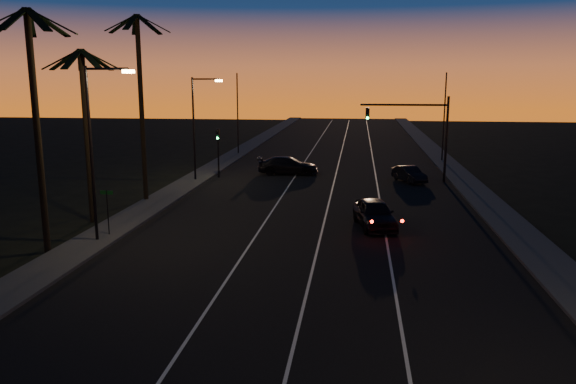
# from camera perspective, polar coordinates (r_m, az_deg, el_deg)

# --- Properties ---
(road) EXTENTS (20.00, 170.00, 0.01)m
(road) POSITION_cam_1_polar(r_m,az_deg,el_deg) (37.73, 3.34, -1.40)
(road) COLOR black
(road) RESTS_ON ground
(sidewalk_left) EXTENTS (2.40, 170.00, 0.16)m
(sidewalk_left) POSITION_cam_1_polar(r_m,az_deg,el_deg) (40.01, -12.88, -0.82)
(sidewalk_left) COLOR #3E3E3B
(sidewalk_left) RESTS_ON ground
(sidewalk_right) EXTENTS (2.40, 170.00, 0.16)m
(sidewalk_right) POSITION_cam_1_polar(r_m,az_deg,el_deg) (38.66, 20.15, -1.66)
(sidewalk_right) COLOR #3E3E3B
(sidewalk_right) RESTS_ON ground
(lane_stripe_left) EXTENTS (0.12, 160.00, 0.01)m
(lane_stripe_left) POSITION_cam_1_polar(r_m,az_deg,el_deg) (38.03, -1.17, -1.26)
(lane_stripe_left) COLOR silver
(lane_stripe_left) RESTS_ON road
(lane_stripe_mid) EXTENTS (0.12, 160.00, 0.01)m
(lane_stripe_mid) POSITION_cam_1_polar(r_m,az_deg,el_deg) (37.70, 4.10, -1.40)
(lane_stripe_mid) COLOR silver
(lane_stripe_mid) RESTS_ON road
(lane_stripe_right) EXTENTS (0.12, 160.00, 0.01)m
(lane_stripe_right) POSITION_cam_1_polar(r_m,az_deg,el_deg) (37.68, 9.42, -1.53)
(lane_stripe_right) COLOR silver
(lane_stripe_right) RESTS_ON road
(palm_near) EXTENTS (4.25, 4.16, 11.53)m
(palm_near) POSITION_cam_1_polar(r_m,az_deg,el_deg) (28.92, -24.30, 7.86)
(palm_near) COLOR black
(palm_near) RESTS_ON ground
(palm_mid) EXTENTS (4.25, 4.16, 10.03)m
(palm_mid) POSITION_cam_1_polar(r_m,az_deg,el_deg) (34.50, -19.89, 7.24)
(palm_mid) COLOR black
(palm_mid) RESTS_ON ground
(palm_far) EXTENTS (4.25, 4.16, 12.53)m
(palm_far) POSITION_cam_1_polar(r_m,az_deg,el_deg) (39.51, -14.75, 9.96)
(palm_far) COLOR black
(palm_far) RESTS_ON ground
(streetlight_left_near) EXTENTS (2.55, 0.26, 9.00)m
(streetlight_left_near) POSITION_cam_1_polar(r_m,az_deg,el_deg) (29.90, -18.92, 4.97)
(streetlight_left_near) COLOR black
(streetlight_left_near) RESTS_ON ground
(streetlight_left_far) EXTENTS (2.55, 0.26, 8.50)m
(streetlight_left_far) POSITION_cam_1_polar(r_m,az_deg,el_deg) (46.70, -9.21, 7.22)
(streetlight_left_far) COLOR black
(streetlight_left_far) RESTS_ON ground
(street_sign) EXTENTS (0.70, 0.06, 2.60)m
(street_sign) POSITION_cam_1_polar(r_m,az_deg,el_deg) (31.41, -17.87, -1.47)
(street_sign) COLOR black
(street_sign) RESTS_ON ground
(signal_mast) EXTENTS (7.10, 0.41, 7.00)m
(signal_mast) POSITION_cam_1_polar(r_m,az_deg,el_deg) (47.08, 13.00, 6.77)
(signal_mast) COLOR black
(signal_mast) RESTS_ON ground
(signal_post) EXTENTS (0.28, 0.37, 4.20)m
(signal_post) POSITION_cam_1_polar(r_m,az_deg,el_deg) (48.49, -7.12, 4.85)
(signal_post) COLOR black
(signal_post) RESTS_ON ground
(far_pole_left) EXTENTS (0.14, 0.14, 9.00)m
(far_pole_left) POSITION_cam_1_polar(r_m,az_deg,el_deg) (63.26, -5.14, 7.87)
(far_pole_left) COLOR black
(far_pole_left) RESTS_ON ground
(far_pole_right) EXTENTS (0.14, 0.14, 9.00)m
(far_pole_right) POSITION_cam_1_polar(r_m,az_deg,el_deg) (59.47, 15.58, 7.28)
(far_pole_right) COLOR black
(far_pole_right) RESTS_ON ground
(lead_car) EXTENTS (2.85, 5.52, 1.61)m
(lead_car) POSITION_cam_1_polar(r_m,az_deg,el_deg) (32.44, 8.79, -2.17)
(lead_car) COLOR black
(lead_car) RESTS_ON road
(right_car) EXTENTS (2.80, 4.09, 1.28)m
(right_car) POSITION_cam_1_polar(r_m,az_deg,el_deg) (47.34, 12.22, 1.78)
(right_car) COLOR black
(right_car) RESTS_ON road
(cross_car) EXTENTS (5.50, 2.49, 1.56)m
(cross_car) POSITION_cam_1_polar(r_m,az_deg,el_deg) (50.05, 0.01, 2.72)
(cross_car) COLOR black
(cross_car) RESTS_ON road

